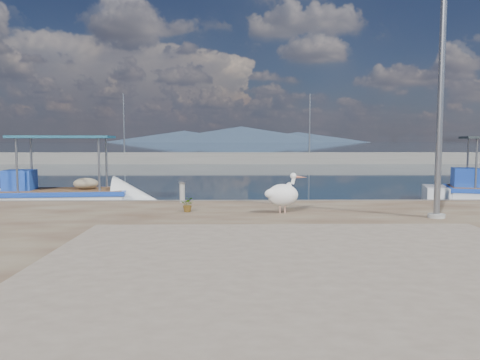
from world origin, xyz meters
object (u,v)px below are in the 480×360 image
boat_left (63,200)px  lamp_post (440,91)px  pelican (283,194)px  bollard_near (182,191)px

boat_left → lamp_post: size_ratio=0.96×
pelican → lamp_post: size_ratio=0.17×
pelican → lamp_post: 4.89m
boat_left → bollard_near: bearing=-34.4°
boat_left → pelican: boat_left is taller
boat_left → lamp_post: (11.86, -5.77, 3.55)m
pelican → bollard_near: bearing=131.6°
boat_left → bollard_near: size_ratio=9.85×
bollard_near → pelican: bearing=-37.0°
pelican → bollard_near: (-3.07, 2.32, -0.16)m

